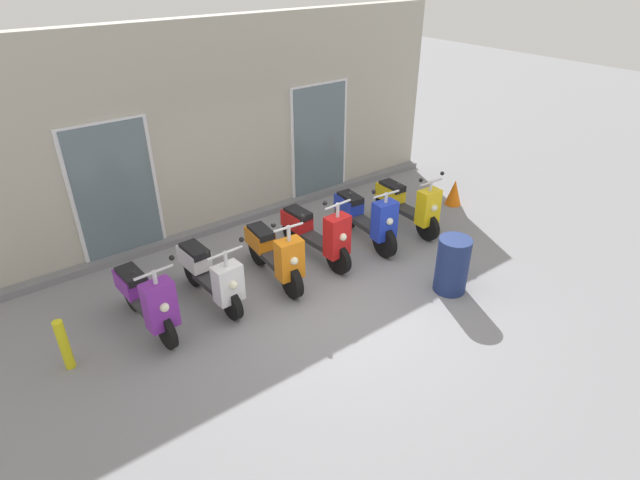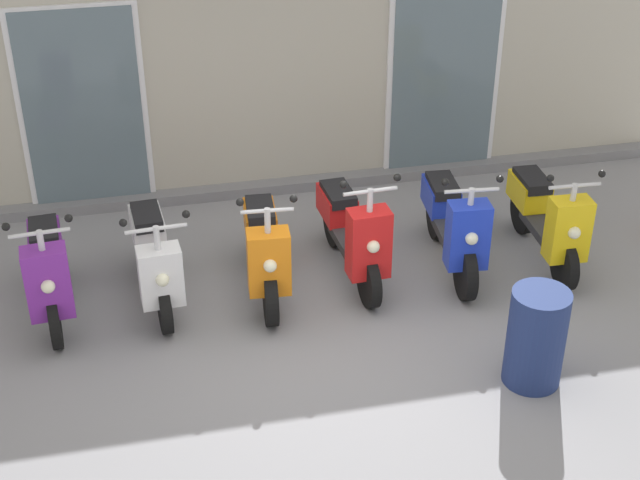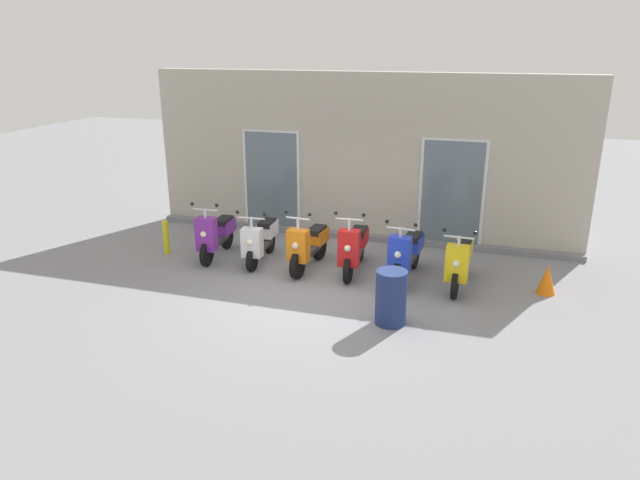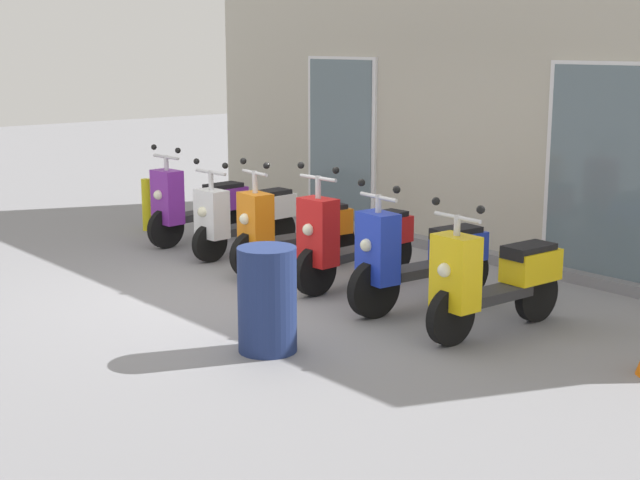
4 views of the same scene
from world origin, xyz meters
TOP-DOWN VIEW (x-y plane):
  - ground_plane at (0.00, 0.00)m, footprint 40.00×40.00m
  - storefront_facade at (-0.00, 3.20)m, footprint 9.47×0.50m
  - scooter_purple at (-2.42, 0.98)m, footprint 0.57×1.54m
  - scooter_white at (-1.46, 1.02)m, footprint 0.60×1.52m
  - scooter_orange at (-0.44, 0.94)m, footprint 0.53×1.60m
  - scooter_red at (0.44, 1.04)m, footprint 0.57×1.66m
  - scooter_blue at (1.44, 0.97)m, footprint 0.57×1.69m
  - scooter_yellow at (2.40, 0.90)m, footprint 0.57×1.60m
  - trash_bin at (1.50, -0.87)m, footprint 0.48×0.48m
  - curb_bollard at (-3.50, 0.87)m, footprint 0.12×0.12m
  - traffic_cone at (3.88, 1.05)m, footprint 0.32×0.32m

SIDE VIEW (x-z plane):
  - ground_plane at x=0.00m, z-range 0.00..0.00m
  - traffic_cone at x=3.88m, z-range 0.00..0.52m
  - curb_bollard at x=-3.50m, z-range 0.00..0.70m
  - trash_bin at x=1.50m, z-range 0.00..0.87m
  - scooter_white at x=-1.46m, z-range -0.12..1.05m
  - scooter_orange at x=-0.44m, z-range -0.17..1.11m
  - scooter_blue at x=1.44m, z-range -0.14..1.12m
  - scooter_yellow at x=2.40m, z-range -0.12..1.10m
  - scooter_purple at x=-2.42m, z-range -0.14..1.12m
  - scooter_red at x=0.44m, z-range -0.17..1.15m
  - storefront_facade at x=0.00m, z-range -0.06..3.52m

